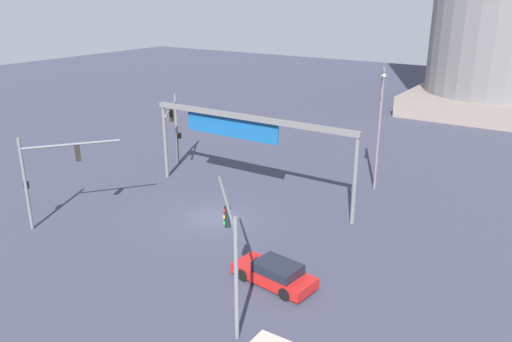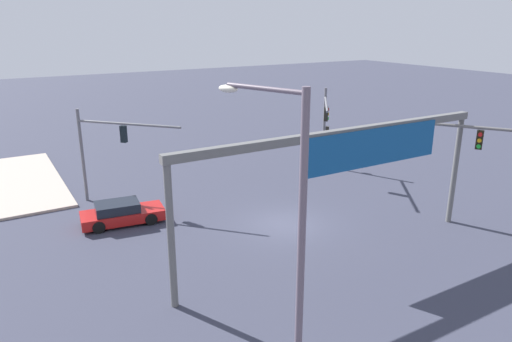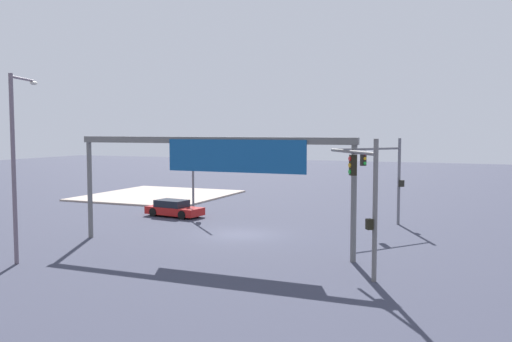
# 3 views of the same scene
# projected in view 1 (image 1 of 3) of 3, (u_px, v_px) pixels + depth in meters

# --- Properties ---
(ground_plane) EXTENTS (163.60, 163.60, 0.00)m
(ground_plane) POSITION_uv_depth(u_px,v_px,m) (213.00, 218.00, 32.79)
(ground_plane) COLOR #363849
(traffic_signal_near_corner) EXTENTS (3.13, 4.69, 5.98)m
(traffic_signal_near_corner) POSITION_uv_depth(u_px,v_px,m) (175.00, 122.00, 41.09)
(traffic_signal_near_corner) COLOR slate
(traffic_signal_near_corner) RESTS_ON ground
(traffic_signal_opposite_side) EXTENTS (4.52, 4.86, 5.57)m
(traffic_signal_opposite_side) POSITION_uv_depth(u_px,v_px,m) (231.00, 240.00, 21.64)
(traffic_signal_opposite_side) COLOR slate
(traffic_signal_opposite_side) RESTS_ON ground
(traffic_signal_cross_street) EXTENTS (3.89, 4.66, 5.82)m
(traffic_signal_cross_street) POSITION_uv_depth(u_px,v_px,m) (47.00, 168.00, 30.47)
(traffic_signal_cross_street) COLOR slate
(traffic_signal_cross_street) RESTS_ON ground
(streetlamp_curved_arm) EXTENTS (1.15, 2.65, 8.96)m
(streetlamp_curved_arm) POSITION_uv_depth(u_px,v_px,m) (380.00, 122.00, 35.76)
(streetlamp_curved_arm) COLOR slate
(streetlamp_curved_arm) RESTS_ON ground
(overhead_sign_gantry) EXTENTS (16.07, 0.43, 5.98)m
(overhead_sign_gantry) POSITION_uv_depth(u_px,v_px,m) (244.00, 129.00, 34.75)
(overhead_sign_gantry) COLOR slate
(overhead_sign_gantry) RESTS_ON ground
(sedan_car_approaching) EXTENTS (4.47, 2.28, 1.21)m
(sedan_car_approaching) POSITION_uv_depth(u_px,v_px,m) (275.00, 273.00, 25.18)
(sedan_car_approaching) COLOR #B21A18
(sedan_car_approaching) RESTS_ON ground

